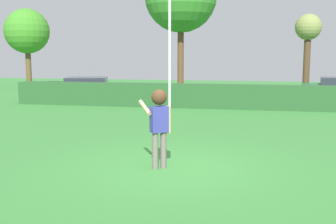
{
  "coord_description": "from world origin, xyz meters",
  "views": [
    {
      "loc": [
        1.74,
        -9.0,
        2.6
      ],
      "look_at": [
        -0.26,
        0.93,
        1.15
      ],
      "focal_mm": 44.52,
      "sensor_mm": 36.0,
      "label": 1
    }
  ],
  "objects_px": {
    "person": "(159,118)",
    "birch_tree": "(27,32)",
    "frisbee": "(159,116)",
    "lamppost": "(170,23)",
    "parked_car_white": "(87,87)",
    "bare_elm_tree": "(308,32)"
  },
  "relations": [
    {
      "from": "person",
      "to": "birch_tree",
      "type": "distance_m",
      "value": 24.52
    },
    {
      "from": "person",
      "to": "parked_car_white",
      "type": "relative_size",
      "value": 0.4
    },
    {
      "from": "person",
      "to": "frisbee",
      "type": "height_order",
      "value": "person"
    },
    {
      "from": "parked_car_white",
      "to": "bare_elm_tree",
      "type": "relative_size",
      "value": 0.91
    },
    {
      "from": "frisbee",
      "to": "parked_car_white",
      "type": "height_order",
      "value": "parked_car_white"
    },
    {
      "from": "parked_car_white",
      "to": "birch_tree",
      "type": "relative_size",
      "value": 0.77
    },
    {
      "from": "person",
      "to": "parked_car_white",
      "type": "bearing_deg",
      "value": 118.65
    },
    {
      "from": "lamppost",
      "to": "parked_car_white",
      "type": "bearing_deg",
      "value": 149.72
    },
    {
      "from": "lamppost",
      "to": "birch_tree",
      "type": "distance_m",
      "value": 16.19
    },
    {
      "from": "person",
      "to": "birch_tree",
      "type": "xyz_separation_m",
      "value": [
        -14.37,
        19.64,
        2.98
      ]
    },
    {
      "from": "frisbee",
      "to": "birch_tree",
      "type": "relative_size",
      "value": 0.04
    },
    {
      "from": "person",
      "to": "lamppost",
      "type": "relative_size",
      "value": 0.25
    },
    {
      "from": "frisbee",
      "to": "lamppost",
      "type": "relative_size",
      "value": 0.03
    },
    {
      "from": "frisbee",
      "to": "bare_elm_tree",
      "type": "bearing_deg",
      "value": 72.57
    },
    {
      "from": "birch_tree",
      "to": "frisbee",
      "type": "bearing_deg",
      "value": -53.09
    },
    {
      "from": "frisbee",
      "to": "birch_tree",
      "type": "distance_m",
      "value": 23.87
    },
    {
      "from": "lamppost",
      "to": "bare_elm_tree",
      "type": "distance_m",
      "value": 10.99
    },
    {
      "from": "bare_elm_tree",
      "to": "birch_tree",
      "type": "relative_size",
      "value": 0.85
    },
    {
      "from": "birch_tree",
      "to": "parked_car_white",
      "type": "bearing_deg",
      "value": -43.03
    },
    {
      "from": "lamppost",
      "to": "frisbee",
      "type": "bearing_deg",
      "value": -80.45
    },
    {
      "from": "frisbee",
      "to": "lamppost",
      "type": "xyz_separation_m",
      "value": [
        -1.5,
        8.91,
        2.84
      ]
    },
    {
      "from": "frisbee",
      "to": "birch_tree",
      "type": "bearing_deg",
      "value": 126.91
    }
  ]
}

